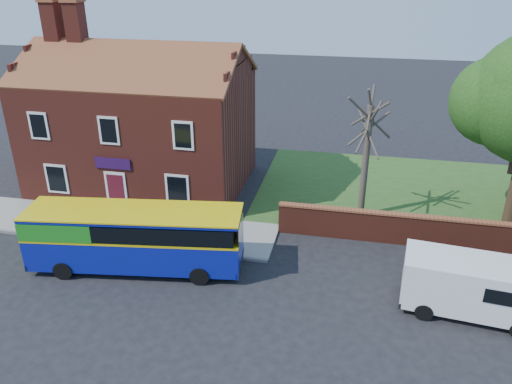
# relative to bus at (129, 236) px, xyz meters

# --- Properties ---
(ground) EXTENTS (120.00, 120.00, 0.00)m
(ground) POSITION_rel_bus_xyz_m (3.90, -2.41, -1.61)
(ground) COLOR black
(ground) RESTS_ON ground
(pavement) EXTENTS (18.00, 3.50, 0.12)m
(pavement) POSITION_rel_bus_xyz_m (-3.10, 3.34, -1.55)
(pavement) COLOR gray
(pavement) RESTS_ON ground
(kerb) EXTENTS (18.00, 0.15, 0.14)m
(kerb) POSITION_rel_bus_xyz_m (-3.10, 1.59, -1.54)
(kerb) COLOR slate
(kerb) RESTS_ON ground
(grass_strip) EXTENTS (26.00, 12.00, 0.04)m
(grass_strip) POSITION_rel_bus_xyz_m (16.90, 10.59, -1.59)
(grass_strip) COLOR #426B28
(grass_strip) RESTS_ON ground
(shop_building) EXTENTS (12.30, 8.13, 10.50)m
(shop_building) POSITION_rel_bus_xyz_m (-3.12, 9.09, 1.80)
(shop_building) COLOR maroon
(shop_building) RESTS_ON ground
(bus) EXTENTS (9.51, 3.58, 2.83)m
(bus) POSITION_rel_bus_xyz_m (0.00, 0.00, 0.00)
(bus) COLOR #0D1897
(bus) RESTS_ON ground
(van_near) EXTENTS (5.40, 2.65, 2.28)m
(van_near) POSITION_rel_bus_xyz_m (14.21, -0.31, -0.33)
(van_near) COLOR white
(van_near) RESTS_ON ground
(bare_tree) EXTENTS (2.49, 2.97, 6.64)m
(bare_tree) POSITION_rel_bus_xyz_m (9.94, 7.17, 1.79)
(bare_tree) COLOR #4C4238
(bare_tree) RESTS_ON ground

